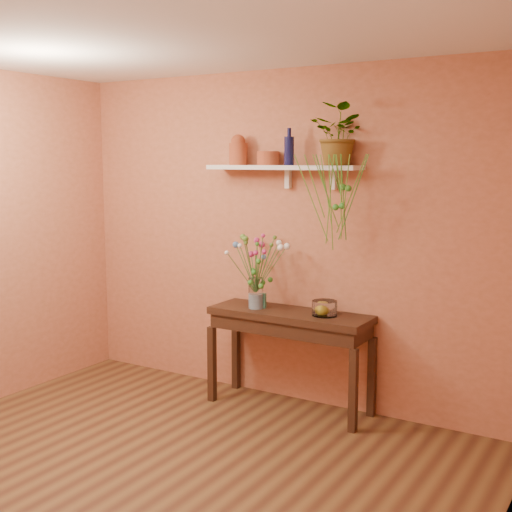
{
  "coord_description": "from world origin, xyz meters",
  "views": [
    {
      "loc": [
        2.62,
        -2.77,
        1.98
      ],
      "look_at": [
        0.0,
        1.55,
        1.25
      ],
      "focal_mm": 46.87,
      "sensor_mm": 36.0,
      "label": 1
    }
  ],
  "objects_px": {
    "blue_bottle": "(289,150)",
    "bouquet": "(259,255)",
    "sideboard": "(290,326)",
    "spider_plant": "(340,135)",
    "terracotta_jug": "(238,150)",
    "glass_bowl": "(325,309)",
    "glass_vase": "(256,295)"
  },
  "relations": [
    {
      "from": "glass_bowl",
      "to": "blue_bottle",
      "type": "bearing_deg",
      "value": 168.3
    },
    {
      "from": "terracotta_jug",
      "to": "glass_vase",
      "type": "relative_size",
      "value": 1.0
    },
    {
      "from": "glass_bowl",
      "to": "bouquet",
      "type": "bearing_deg",
      "value": -175.98
    },
    {
      "from": "spider_plant",
      "to": "glass_bowl",
      "type": "relative_size",
      "value": 2.38
    },
    {
      "from": "bouquet",
      "to": "glass_vase",
      "type": "bearing_deg",
      "value": -145.87
    },
    {
      "from": "blue_bottle",
      "to": "glass_bowl",
      "type": "relative_size",
      "value": 1.49
    },
    {
      "from": "terracotta_jug",
      "to": "bouquet",
      "type": "relative_size",
      "value": 0.51
    },
    {
      "from": "sideboard",
      "to": "blue_bottle",
      "type": "bearing_deg",
      "value": 126.62
    },
    {
      "from": "terracotta_jug",
      "to": "glass_vase",
      "type": "bearing_deg",
      "value": -31.1
    },
    {
      "from": "sideboard",
      "to": "spider_plant",
      "type": "height_order",
      "value": "spider_plant"
    },
    {
      "from": "sideboard",
      "to": "bouquet",
      "type": "distance_m",
      "value": 0.61
    },
    {
      "from": "sideboard",
      "to": "glass_bowl",
      "type": "distance_m",
      "value": 0.34
    },
    {
      "from": "sideboard",
      "to": "blue_bottle",
      "type": "height_order",
      "value": "blue_bottle"
    },
    {
      "from": "sideboard",
      "to": "terracotta_jug",
      "type": "relative_size",
      "value": 5.27
    },
    {
      "from": "blue_bottle",
      "to": "bouquet",
      "type": "xyz_separation_m",
      "value": [
        -0.21,
        -0.11,
        -0.83
      ]
    },
    {
      "from": "sideboard",
      "to": "bouquet",
      "type": "height_order",
      "value": "bouquet"
    },
    {
      "from": "glass_vase",
      "to": "glass_bowl",
      "type": "distance_m",
      "value": 0.59
    },
    {
      "from": "blue_bottle",
      "to": "spider_plant",
      "type": "xyz_separation_m",
      "value": [
        0.42,
        0.02,
        0.11
      ]
    },
    {
      "from": "blue_bottle",
      "to": "spider_plant",
      "type": "relative_size",
      "value": 0.63
    },
    {
      "from": "sideboard",
      "to": "glass_vase",
      "type": "xyz_separation_m",
      "value": [
        -0.29,
        -0.04,
        0.22
      ]
    },
    {
      "from": "spider_plant",
      "to": "glass_vase",
      "type": "xyz_separation_m",
      "value": [
        -0.64,
        -0.15,
        -1.27
      ]
    },
    {
      "from": "terracotta_jug",
      "to": "glass_bowl",
      "type": "height_order",
      "value": "terracotta_jug"
    },
    {
      "from": "terracotta_jug",
      "to": "glass_bowl",
      "type": "distance_m",
      "value": 1.48
    },
    {
      "from": "terracotta_jug",
      "to": "blue_bottle",
      "type": "distance_m",
      "value": 0.49
    },
    {
      "from": "sideboard",
      "to": "glass_bowl",
      "type": "relative_size",
      "value": 6.81
    },
    {
      "from": "spider_plant",
      "to": "glass_bowl",
      "type": "bearing_deg",
      "value": -121.45
    },
    {
      "from": "bouquet",
      "to": "sideboard",
      "type": "bearing_deg",
      "value": 6.44
    },
    {
      "from": "glass_vase",
      "to": "glass_bowl",
      "type": "height_order",
      "value": "glass_vase"
    },
    {
      "from": "sideboard",
      "to": "terracotta_jug",
      "type": "height_order",
      "value": "terracotta_jug"
    },
    {
      "from": "terracotta_jug",
      "to": "glass_bowl",
      "type": "bearing_deg",
      "value": -7.27
    },
    {
      "from": "glass_vase",
      "to": "glass_bowl",
      "type": "bearing_deg",
      "value": 5.13
    },
    {
      "from": "blue_bottle",
      "to": "terracotta_jug",
      "type": "bearing_deg",
      "value": 176.02
    }
  ]
}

